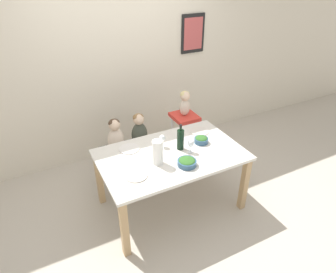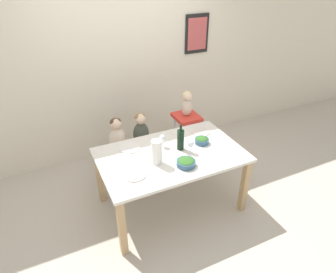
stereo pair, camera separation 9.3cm
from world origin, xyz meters
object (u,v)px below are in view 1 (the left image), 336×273
at_px(salad_bowl_large, 187,162).
at_px(salad_bowl_small, 201,140).
at_px(dinner_plate_back_right, 199,131).
at_px(dinner_plate_back_left, 129,149).
at_px(chair_right_highchair, 184,126).
at_px(person_child_left, 116,135).
at_px(wine_bottle, 180,139).
at_px(paper_towel_roll, 158,152).
at_px(chair_far_left, 118,156).
at_px(chair_far_center, 140,150).
at_px(wine_glass_near, 191,144).
at_px(person_child_center, 139,130).
at_px(wine_glass_far, 162,139).
at_px(dinner_plate_front_left, 136,175).
at_px(person_baby_right, 185,102).

distance_m(salad_bowl_large, salad_bowl_small, 0.48).
bearing_deg(dinner_plate_back_right, salad_bowl_large, -132.63).
height_order(salad_bowl_large, dinner_plate_back_left, salad_bowl_large).
relative_size(chair_right_highchair, dinner_plate_back_right, 3.25).
bearing_deg(person_child_left, chair_right_highchair, -0.06).
distance_m(wine_bottle, paper_towel_roll, 0.37).
relative_size(chair_far_left, person_child_left, 0.98).
distance_m(chair_far_center, wine_glass_near, 0.98).
bearing_deg(person_child_center, paper_towel_roll, -99.04).
bearing_deg(wine_glass_far, salad_bowl_large, -80.99).
relative_size(chair_right_highchair, person_child_center, 1.62).
height_order(wine_glass_near, dinner_plate_front_left, wine_glass_near).
distance_m(chair_right_highchair, salad_bowl_large, 1.17).
distance_m(wine_glass_near, salad_bowl_small, 0.25).
bearing_deg(dinner_plate_front_left, wine_glass_far, 37.73).
xyz_separation_m(dinner_plate_back_left, dinner_plate_back_right, (0.91, -0.03, 0.00)).
xyz_separation_m(person_child_left, dinner_plate_back_left, (0.01, -0.46, 0.06)).
bearing_deg(dinner_plate_back_left, chair_far_center, 56.12).
relative_size(chair_right_highchair, paper_towel_roll, 2.75).
distance_m(person_child_left, person_child_center, 0.32).
bearing_deg(dinner_plate_back_left, chair_right_highchair, 24.93).
distance_m(person_baby_right, salad_bowl_small, 0.74).
distance_m(chair_far_left, dinner_plate_back_right, 1.11).
bearing_deg(wine_bottle, dinner_plate_back_left, 154.20).
bearing_deg(person_baby_right, chair_far_center, -179.87).
bearing_deg(dinner_plate_front_left, salad_bowl_small, 14.43).
bearing_deg(wine_bottle, person_child_center, 106.66).
bearing_deg(salad_bowl_large, wine_glass_far, 99.01).
bearing_deg(chair_far_left, wine_glass_far, -57.32).
xyz_separation_m(person_child_center, wine_glass_far, (0.05, -0.58, 0.16)).
bearing_deg(dinner_plate_back_left, wine_glass_far, -18.72).
bearing_deg(wine_glass_near, dinner_plate_back_right, 45.72).
xyz_separation_m(wine_glass_near, wine_glass_far, (-0.23, 0.24, 0.00)).
relative_size(wine_bottle, paper_towel_roll, 1.14).
relative_size(person_child_center, dinner_plate_back_left, 2.01).
distance_m(salad_bowl_small, dinner_plate_front_left, 0.94).
bearing_deg(dinner_plate_back_right, chair_far_left, 152.60).
distance_m(wine_bottle, salad_bowl_small, 0.29).
distance_m(paper_towel_roll, wine_glass_near, 0.41).
bearing_deg(chair_far_left, dinner_plate_back_right, -27.40).
relative_size(dinner_plate_back_left, dinner_plate_back_right, 1.00).
bearing_deg(wine_glass_far, dinner_plate_front_left, -142.27).
bearing_deg(wine_glass_far, paper_towel_roll, -124.83).
bearing_deg(person_child_center, wine_bottle, -73.34).
height_order(chair_right_highchair, wine_bottle, wine_bottle).
bearing_deg(person_child_left, salad_bowl_large, -66.59).
bearing_deg(dinner_plate_back_right, dinner_plate_back_left, 178.42).
bearing_deg(wine_bottle, salad_bowl_small, 0.47).
height_order(paper_towel_roll, wine_glass_far, paper_towel_roll).
height_order(salad_bowl_large, salad_bowl_small, same).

